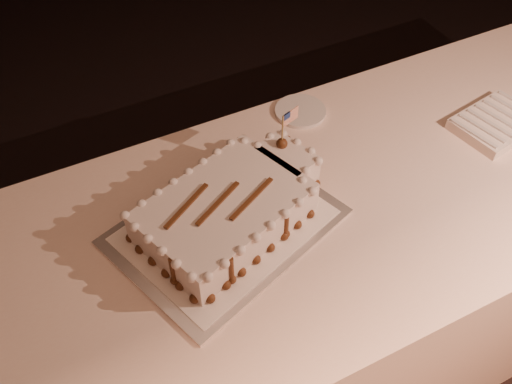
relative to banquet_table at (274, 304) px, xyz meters
name	(u,v)px	position (x,y,z in m)	size (l,w,h in m)	color
banquet_table	(274,304)	(0.00, 0.00, 0.00)	(2.40, 0.80, 0.75)	#FFDAC5
cake_board	(225,226)	(-0.12, 0.04, 0.38)	(0.49, 0.37, 0.01)	silver
doily	(225,225)	(-0.12, 0.04, 0.38)	(0.44, 0.33, 0.00)	white
sheet_cake	(233,206)	(-0.10, 0.04, 0.43)	(0.48, 0.36, 0.18)	silver
napkin_stack	(496,123)	(0.69, 0.02, 0.39)	(0.25, 0.20, 0.04)	white
side_plate	(300,111)	(0.24, 0.32, 0.38)	(0.14, 0.14, 0.01)	silver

